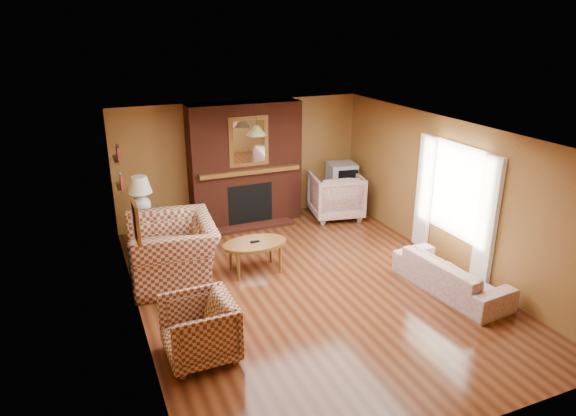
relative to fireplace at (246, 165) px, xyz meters
name	(u,v)px	position (x,y,z in m)	size (l,w,h in m)	color
floor	(309,287)	(0.00, -2.98, -1.18)	(6.50, 6.50, 0.00)	#401C0D
ceiling	(312,132)	(0.00, -2.98, 1.22)	(6.50, 6.50, 0.00)	silver
wall_back	(241,161)	(0.00, 0.27, 0.02)	(6.50, 6.50, 0.00)	#9C6530
wall_front	(463,330)	(0.00, -6.23, 0.02)	(6.50, 6.50, 0.00)	#9C6530
wall_left	(133,240)	(-2.50, -2.98, 0.02)	(6.50, 6.50, 0.00)	#9C6530
wall_right	(449,193)	(2.50, -2.98, 0.02)	(6.50, 6.50, 0.00)	#9C6530
fireplace	(246,165)	(0.00, 0.00, 0.00)	(2.20, 0.82, 2.40)	#491B10
window_right	(454,201)	(2.45, -3.18, -0.06)	(0.10, 1.85, 2.00)	beige
bookshelf	(119,168)	(-2.44, -1.08, 0.48)	(0.09, 0.55, 0.71)	brown
botanical_print	(136,223)	(-2.47, -3.28, 0.37)	(0.05, 0.40, 0.50)	brown
pendant_light	(256,130)	(0.00, -0.68, 0.82)	(0.36, 0.36, 0.48)	black
plaid_loveseat	(172,251)	(-1.85, -1.91, -0.70)	(1.48, 1.30, 0.96)	maroon
plaid_armchair	(199,329)	(-1.95, -4.05, -0.80)	(0.82, 0.84, 0.77)	maroon
floral_sofa	(451,275)	(1.90, -3.92, -0.91)	(1.84, 0.72, 0.54)	beige
floral_armchair	(336,195)	(1.78, -0.45, -0.72)	(0.99, 1.02, 0.93)	beige
coffee_table	(255,245)	(-0.58, -2.16, -0.73)	(1.05, 0.65, 0.53)	brown
side_table	(144,231)	(-2.10, -0.53, -0.86)	(0.49, 0.49, 0.65)	brown
table_lamp	(140,193)	(-2.10, -0.53, -0.15)	(0.41, 0.41, 0.68)	silver
tv_stand	(341,199)	(2.05, -0.18, -0.91)	(0.49, 0.45, 0.54)	black
crt_tv	(342,175)	(2.05, -0.19, -0.39)	(0.64, 0.64, 0.51)	#9C9EA3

